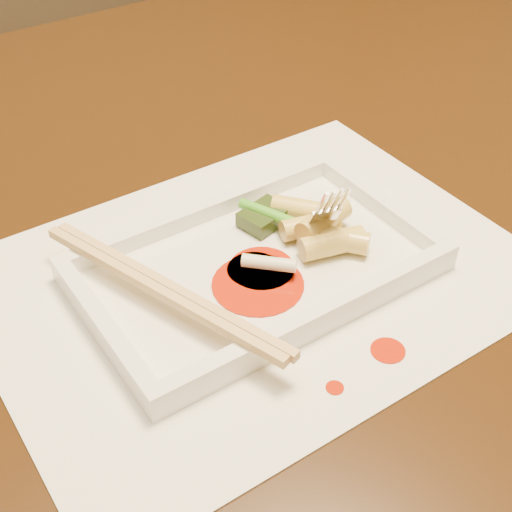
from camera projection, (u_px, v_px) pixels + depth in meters
table at (170, 302)px, 0.67m from camera, size 1.40×0.90×0.75m
placemat at (256, 275)px, 0.54m from camera, size 0.40×0.30×0.00m
sauce_splatter_a at (388, 350)px, 0.48m from camera, size 0.02×0.02×0.00m
sauce_splatter_b at (335, 388)px, 0.46m from camera, size 0.01×0.01×0.00m
plate_base at (256, 270)px, 0.54m from camera, size 0.26×0.16×0.01m
plate_rim_far at (205, 210)px, 0.58m from camera, size 0.26×0.01×0.01m
plate_rim_near at (317, 317)px, 0.49m from camera, size 0.26×0.01×0.01m
plate_rim_left at (103, 326)px, 0.48m from camera, size 0.01×0.14×0.01m
plate_rim_right at (381, 205)px, 0.59m from camera, size 0.01×0.14×0.01m
veg_piece at (264, 216)px, 0.57m from camera, size 0.04×0.04×0.01m
scallion_white at (269, 263)px, 0.52m from camera, size 0.04×0.04×0.01m
scallion_green at (286, 220)px, 0.56m from camera, size 0.04×0.08×0.01m
chopstick_a at (157, 290)px, 0.49m from camera, size 0.08×0.21×0.01m
chopstick_b at (168, 286)px, 0.49m from camera, size 0.08×0.21×0.01m
fork at (320, 144)px, 0.53m from camera, size 0.09×0.10×0.14m
sauce_blob_0 at (262, 268)px, 0.53m from camera, size 0.05×0.05×0.00m
sauce_blob_1 at (254, 270)px, 0.53m from camera, size 0.04×0.04×0.00m
sauce_blob_2 at (258, 284)px, 0.52m from camera, size 0.07×0.07×0.00m
rice_cake_0 at (300, 209)px, 0.57m from camera, size 0.04×0.05×0.02m
rice_cake_1 at (310, 226)px, 0.56m from camera, size 0.05×0.03×0.02m
rice_cake_2 at (324, 220)px, 0.55m from camera, size 0.05×0.03×0.02m
rice_cake_3 at (332, 243)px, 0.54m from camera, size 0.05×0.03×0.02m
rice_cake_4 at (343, 240)px, 0.54m from camera, size 0.04×0.04×0.02m
rice_cake_5 at (326, 216)px, 0.56m from camera, size 0.05×0.03×0.02m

